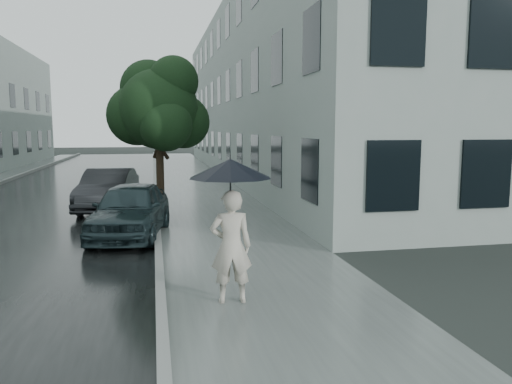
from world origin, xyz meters
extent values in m
plane|color=black|center=(0.00, 0.00, 0.00)|extent=(120.00, 120.00, 0.00)
cube|color=slate|center=(0.25, 12.00, 0.00)|extent=(3.50, 60.00, 0.01)
cube|color=slate|center=(-1.57, 12.00, 0.07)|extent=(0.15, 60.00, 0.15)
cube|color=black|center=(-5.08, 12.00, 0.00)|extent=(6.85, 60.00, 0.00)
cube|color=gray|center=(5.50, 19.50, 4.50)|extent=(7.00, 36.00, 9.00)
cube|color=black|center=(2.02, 19.50, 4.50)|extent=(0.08, 32.40, 7.20)
cube|color=black|center=(-10.32, 30.00, 4.00)|extent=(0.08, 16.20, 6.40)
imported|color=#BCB5A5|center=(-0.53, -1.00, 0.86)|extent=(0.64, 0.44, 1.70)
cylinder|color=black|center=(-0.54, -1.04, 1.45)|extent=(0.02, 0.02, 0.87)
cone|color=black|center=(-0.54, -1.04, 2.02)|extent=(1.37, 1.37, 0.28)
cylinder|color=black|center=(-0.54, -1.04, 2.18)|extent=(0.02, 0.02, 0.08)
cylinder|color=black|center=(-0.54, -1.04, 0.98)|extent=(0.03, 0.03, 0.06)
cylinder|color=#332619|center=(-1.45, 6.44, 1.13)|extent=(0.23, 0.23, 2.25)
sphere|color=#173318|center=(-1.45, 6.44, 3.12)|extent=(2.26, 2.26, 2.26)
sphere|color=#173318|center=(-0.75, 6.70, 2.77)|extent=(1.56, 1.56, 1.56)
sphere|color=#173318|center=(-2.06, 6.79, 2.95)|extent=(1.74, 1.74, 1.74)
sphere|color=#173318|center=(-1.28, 5.83, 2.68)|extent=(1.47, 1.47, 1.47)
sphere|color=#173318|center=(-1.71, 6.96, 3.73)|extent=(1.65, 1.65, 1.65)
sphere|color=#173318|center=(-1.02, 6.27, 3.90)|extent=(1.40, 1.40, 1.40)
cylinder|color=black|center=(-1.45, 13.18, 2.33)|extent=(0.12, 0.12, 4.67)
cylinder|color=black|center=(-1.45, 13.18, 0.10)|extent=(0.28, 0.28, 0.20)
cylinder|color=black|center=(-1.70, 13.14, 4.67)|extent=(0.51, 0.15, 0.08)
sphere|color=silver|center=(-1.99, 13.10, 4.62)|extent=(0.32, 0.32, 0.32)
imported|color=#19272A|center=(-2.20, 4.00, 0.66)|extent=(2.13, 4.04, 1.31)
imported|color=#222427|center=(-3.06, 8.17, 0.65)|extent=(1.83, 4.07, 1.30)
camera|label=1|loc=(-1.62, -8.15, 2.62)|focal=35.00mm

